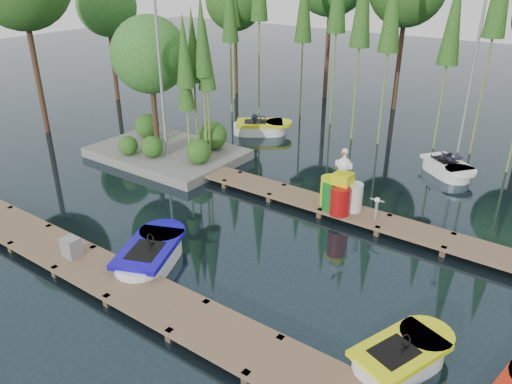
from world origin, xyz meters
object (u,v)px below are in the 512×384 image
Objects in this scene: boat_blue at (151,255)px; utility_cabinet at (71,247)px; drum_cluster at (342,193)px; island at (162,82)px; boat_yellow_far at (261,127)px; yellow_barrel at (330,191)px.

boat_blue reaches higher than utility_cabinet.
island is at bearing 173.92° from drum_cluster.
boat_yellow_far reaches higher than boat_blue.
island is 6.71× the size of yellow_barrel.
drum_cluster is at bearing -53.37° from boat_yellow_far.
island is at bearing -124.95° from boat_yellow_far.
utility_cabinet is at bearing -125.09° from drum_cluster.
yellow_barrel reaches higher than boat_blue.
drum_cluster reaches higher than boat_blue.
boat_blue is 2.18m from utility_cabinet.
drum_cluster is at bearing -6.08° from island.
boat_yellow_far is 1.44× the size of drum_cluster.
drum_cluster is at bearing 38.32° from boat_blue.
boat_yellow_far is at bearing 87.57° from boat_blue.
boat_blue is (5.82, -6.49, -2.90)m from island.
yellow_barrel is at bearing -5.37° from island.
utility_cabinet is (4.09, -7.79, -2.60)m from island.
yellow_barrel reaches higher than utility_cabinet.
yellow_barrel is at bearing 58.34° from utility_cabinet.
boat_yellow_far is (-4.13, 11.21, 0.02)m from boat_blue.
boat_blue is 11.94m from boat_yellow_far.
drum_cluster is at bearing -17.75° from yellow_barrel.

